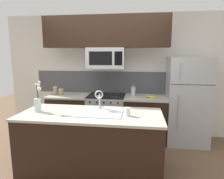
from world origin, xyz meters
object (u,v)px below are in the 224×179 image
microwave (106,58)px  french_press (133,91)px  storage_jar_medium (61,92)px  refrigerator (187,101)px  storage_jar_tall (55,91)px  stove_range (107,117)px  drinking_glass (128,112)px  banana_bunch (151,97)px  flower_vase (38,103)px  sink_faucet (99,97)px

microwave → french_press: 0.87m
storage_jar_medium → french_press: (1.53, 0.06, 0.04)m
refrigerator → storage_jar_tall: (-2.73, -0.02, 0.14)m
stove_range → drinking_glass: size_ratio=7.70×
microwave → storage_jar_medium: size_ratio=6.02×
refrigerator → drinking_glass: bearing=-129.5°
refrigerator → banana_bunch: refrigerator is taller
stove_range → storage_jar_medium: storage_jar_medium is taller
banana_bunch → storage_jar_medium: bearing=178.1°
drinking_glass → flower_vase: size_ratio=0.26×
drinking_glass → storage_jar_tall: bearing=141.3°
refrigerator → banana_bunch: bearing=-173.5°
stove_range → flower_vase: bearing=-123.0°
french_press → drinking_glass: size_ratio=2.21×
sink_faucet → banana_bunch: bearing=49.2°
flower_vase → sink_faucet: bearing=15.3°
stove_range → drinking_glass: drinking_glass is taller
microwave → french_press: microwave is taller
storage_jar_medium → banana_bunch: bearing=-1.9°
microwave → banana_bunch: microwave is taller
sink_faucet → flower_vase: 0.92m
banana_bunch → microwave: bearing=177.4°
storage_jar_tall → flower_vase: (0.29, -1.28, 0.05)m
storage_jar_medium → banana_bunch: size_ratio=0.65×
sink_faucet → storage_jar_medium: bearing=135.3°
sink_faucet → french_press: bearing=65.8°
microwave → flower_vase: microwave is taller
stove_range → microwave: size_ratio=1.25×
french_press → sink_faucet: 1.20m
flower_vase → refrigerator: bearing=27.9°
storage_jar_tall → microwave: bearing=-1.2°
french_press → sink_faucet: size_ratio=0.87×
banana_bunch → stove_range: bearing=176.1°
refrigerator → french_press: refrigerator is taller
flower_vase → drinking_glass: bearing=-1.5°
stove_range → banana_bunch: banana_bunch is taller
stove_range → french_press: bearing=6.3°
banana_bunch → french_press: bearing=160.7°
stove_range → storage_jar_medium: (-0.99, 0.00, 0.51)m
flower_vase → microwave: bearing=56.6°
refrigerator → banana_bunch: (-0.72, -0.08, 0.08)m
stove_range → drinking_glass: (0.52, -1.31, 0.51)m
storage_jar_medium → french_press: bearing=2.2°
refrigerator → flower_vase: bearing=-152.1°
stove_range → sink_faucet: sink_faucet is taller
refrigerator → drinking_glass: size_ratio=14.13×
drinking_glass → storage_jar_medium: bearing=139.0°
stove_range → sink_faucet: 1.22m
refrigerator → flower_vase: 2.77m
sink_faucet → drinking_glass: sink_faucet is taller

